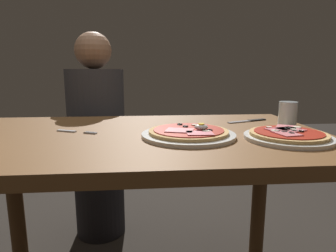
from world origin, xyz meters
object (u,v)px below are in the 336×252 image
Objects in this scene: fork at (73,131)px; dining_table at (140,166)px; pizza_foreground at (189,133)px; knife at (250,121)px; diner_person at (97,143)px; pizza_across_left at (288,136)px; water_glass_far at (288,116)px.

dining_table is at bearing -8.39° from fork.
dining_table is at bearing 155.80° from pizza_foreground.
diner_person is (-0.72, 0.48, -0.20)m from knife.
pizza_across_left is 0.23m from water_glass_far.
pizza_across_left is 0.23× the size of diner_person.
diner_person is at bearing 92.02° from fork.
diner_person is (-0.41, 0.74, -0.21)m from pizza_foreground.
knife is at bearing 127.74° from water_glass_far.
dining_table is 0.52m from knife.
dining_table is 6.86× the size of knife.
pizza_foreground is at bearing -139.00° from knife.
water_glass_far reaches higher than pizza_foreground.
fork is (-0.39, 0.11, -0.01)m from pizza_foreground.
water_glass_far reaches higher than knife.
diner_person is (-0.25, 0.67, -0.08)m from dining_table.
dining_table is 1.10× the size of diner_person.
dining_table is 0.22m from pizza_foreground.
water_glass_far is at bearing 6.69° from dining_table.
fork is at bearing 166.46° from pizza_across_left.
pizza_foreground is at bearing -15.17° from fork.
diner_person is (-0.02, 0.64, -0.20)m from fork.
fork is 0.79× the size of knife.
diner_person reaches higher than fork.
dining_table is at bearing -173.31° from water_glass_far.
pizza_foreground is 0.43m from water_glass_far.
dining_table is 0.26m from fork.
dining_table is at bearing 110.75° from diner_person.
fork is 0.72m from knife.
knife is 0.89m from diner_person.
fork is at bearing 171.61° from dining_table.
fork is (-0.80, -0.03, -0.04)m from water_glass_far.
water_glass_far is 1.05m from diner_person.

